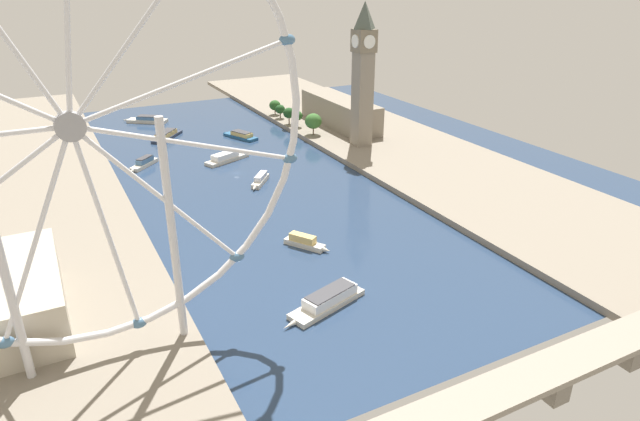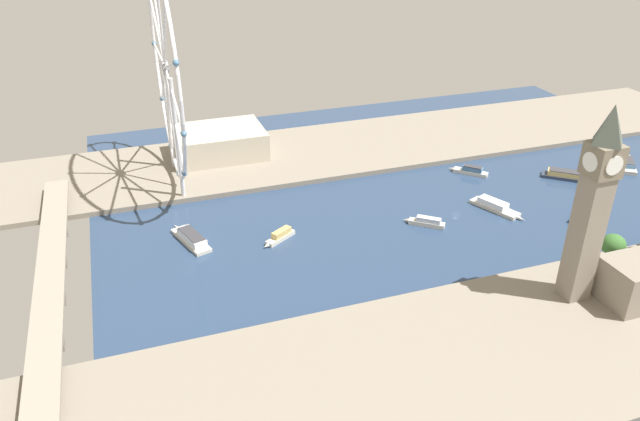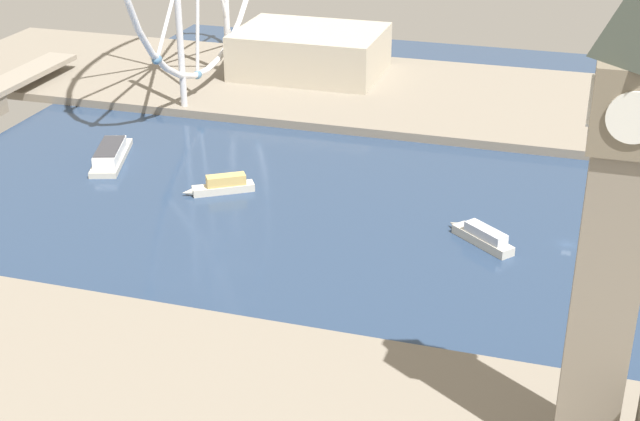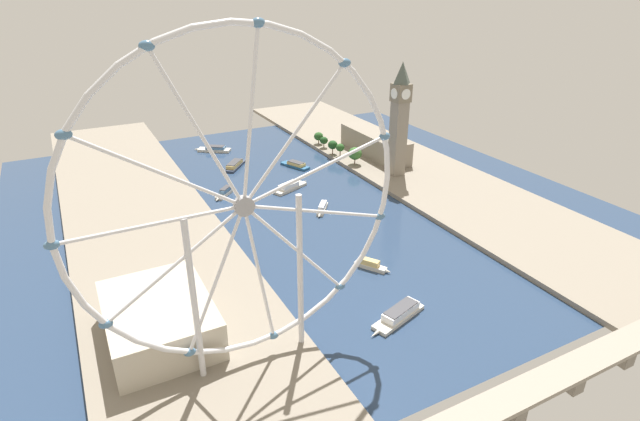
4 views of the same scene
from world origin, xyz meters
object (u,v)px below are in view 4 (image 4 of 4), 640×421
Objects in this scene: tour_boat_0 at (235,165)px; tour_boat_5 at (295,165)px; tour_boat_2 at (371,265)px; river_bridge at (541,386)px; tour_boat_1 at (290,187)px; tour_boat_7 at (214,149)px; clock_tower at (399,118)px; tour_boat_6 at (322,208)px; riverside_hall at (159,319)px; tour_boat_4 at (399,314)px; ferris_wheel at (244,208)px; parliament_block at (375,144)px; tour_boat_3 at (225,192)px.

tour_boat_0 is 50.52m from tour_boat_5.
tour_boat_2 is (-13.36, 188.27, -0.03)m from tour_boat_0.
river_bridge is at bearing 151.40° from tour_boat_5.
tour_boat_7 is at bearing 78.87° from tour_boat_1.
tour_boat_1 is at bearing -11.00° from clock_tower.
tour_boat_1 reaches higher than tour_boat_6.
tour_boat_1 is at bearing -90.57° from river_bridge.
riverside_hall is 179.40m from tour_boat_1.
river_bridge reaches higher than tour_boat_4.
ferris_wheel is 4.18× the size of tour_boat_7.
riverside_hall is at bearing 103.11° from tour_boat_7.
clock_tower is at bearing 164.39° from tour_boat_7.
ferris_wheel is at bearing 46.24° from parliament_block.
clock_tower is at bearing 148.36° from tour_boat_6.
tour_boat_4 is (115.95, 198.20, -10.30)m from parliament_block.
tour_boat_5 is 86.48m from tour_boat_7.
river_bridge is at bearing 37.16° from tour_boat_6.
tour_boat_3 is (142.69, 19.04, -10.56)m from parliament_block.
tour_boat_0 is at bearing 151.81° from tour_boat_2.
ferris_wheel is 248.73m from tour_boat_0.
riverside_hall is (31.07, -31.66, -59.25)m from ferris_wheel.
clock_tower reaches higher than tour_boat_5.
parliament_block is 4.05× the size of tour_boat_2.
ferris_wheel is (175.16, 146.75, 22.88)m from clock_tower.
tour_boat_6 is (-11.11, -78.00, -0.09)m from tour_boat_2.
ferris_wheel is at bearing 0.46° from tour_boat_6.
tour_boat_1 is (-20.75, 65.37, -0.03)m from tour_boat_0.
tour_boat_1 is 49.28m from tour_boat_5.
tour_boat_0 is 68.59m from tour_boat_1.
parliament_block is at bearing -143.14° from riverside_hall.
tour_boat_1 reaches higher than tour_boat_7.
river_bridge reaches higher than tour_boat_0.
river_bridge is 187.08m from tour_boat_6.
tour_boat_1 is at bearing -114.45° from tour_boat_4.
tour_boat_3 is (-44.00, -175.91, -69.00)m from ferris_wheel.
riverside_hall is 152.67m from tour_boat_6.
tour_boat_6 is at bearing -91.84° from river_bridge.
riverside_hall is at bearing -40.05° from river_bridge.
clock_tower is 2.46× the size of tour_boat_4.
tour_boat_1 is 123.12m from tour_boat_2.
tour_boat_0 reaches higher than tour_boat_5.
tour_boat_7 is (48.21, -71.79, 0.18)m from tour_boat_5.
riverside_hall is 2.78× the size of tour_boat_3.
ferris_wheel is 98.70m from tour_boat_4.
tour_boat_7 is at bearing -50.40° from clock_tower.
tour_boat_1 is (-2.29, -231.82, -4.36)m from river_bridge.
riverside_hall reaches higher than tour_boat_7.
ferris_wheel is 293.92m from tour_boat_7.
tour_boat_3 is at bearing -165.93° from tour_boat_0.
ferris_wheel is at bearing -20.31° from tour_boat_4.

